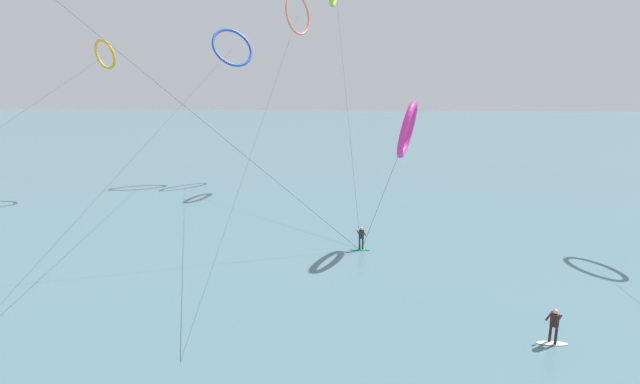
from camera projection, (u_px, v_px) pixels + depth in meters
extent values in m
cube|color=#476B75|center=(346.00, 134.00, 112.78)|extent=(400.00, 200.00, 0.08)
ellipsoid|color=#199351|center=(361.00, 250.00, 33.95)|extent=(1.40, 0.40, 0.06)
cylinder|color=#1E2823|center=(363.00, 243.00, 33.92)|extent=(0.12, 0.12, 0.80)
cylinder|color=#1E2823|center=(360.00, 244.00, 33.79)|extent=(0.12, 0.12, 0.80)
cube|color=#1E2823|center=(361.00, 234.00, 33.70)|extent=(0.38, 0.35, 0.62)
sphere|color=tan|center=(361.00, 228.00, 33.61)|extent=(0.22, 0.22, 0.22)
cylinder|color=#1E2823|center=(364.00, 232.00, 33.91)|extent=(0.36, 0.46, 0.39)
cylinder|color=#1E2823|center=(359.00, 233.00, 33.70)|extent=(0.36, 0.46, 0.39)
ellipsoid|color=silver|center=(552.00, 343.00, 21.69)|extent=(1.40, 0.40, 0.06)
cylinder|color=black|center=(556.00, 336.00, 21.48)|extent=(0.12, 0.12, 0.80)
cylinder|color=black|center=(550.00, 333.00, 21.72)|extent=(0.12, 0.12, 0.80)
cube|color=black|center=(555.00, 320.00, 21.44)|extent=(0.35, 0.38, 0.62)
sphere|color=tan|center=(556.00, 311.00, 21.35)|extent=(0.22, 0.22, 0.22)
cylinder|color=black|center=(558.00, 320.00, 21.36)|extent=(0.46, 0.36, 0.39)
cylinder|color=black|center=(549.00, 316.00, 21.73)|extent=(0.46, 0.36, 0.39)
cylinder|color=#3F3F3F|center=(179.00, 102.00, 30.17)|extent=(23.32, 4.78, 20.98)
torus|color=#2647B7|center=(232.00, 48.00, 56.53)|extent=(5.62, 5.28, 4.62)
cylinder|color=#3F3F3F|center=(156.00, 133.00, 37.80)|extent=(2.15, 42.30, 15.61)
torus|color=#CC288E|center=(407.00, 130.00, 32.96)|extent=(2.16, 4.19, 4.02)
cylinder|color=#3F3F3F|center=(384.00, 193.00, 33.49)|extent=(3.06, 1.13, 8.28)
torus|color=orange|center=(105.00, 54.00, 48.99)|extent=(3.19, 2.35, 3.05)
cylinder|color=#3F3F3F|center=(346.00, 92.00, 43.27)|extent=(2.92, 23.84, 21.72)
torus|color=#EA7260|center=(298.00, 14.00, 57.54)|extent=(3.04, 4.66, 4.86)
cylinder|color=#3F3F3F|center=(267.00, 106.00, 38.83)|extent=(0.18, 42.98, 19.61)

